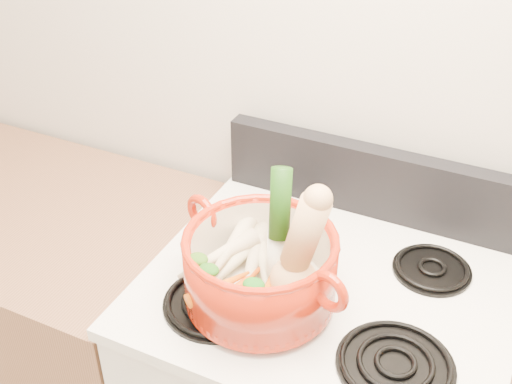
% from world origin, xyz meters
% --- Properties ---
extents(wall_back, '(3.50, 0.02, 2.60)m').
position_xyz_m(wall_back, '(0.00, 1.75, 1.30)').
color(wall_back, beige).
rests_on(wall_back, floor).
extents(cooktop, '(0.78, 0.67, 0.03)m').
position_xyz_m(cooktop, '(0.00, 1.40, 0.93)').
color(cooktop, silver).
rests_on(cooktop, stove_body).
extents(control_backsplash, '(0.76, 0.05, 0.18)m').
position_xyz_m(control_backsplash, '(0.00, 1.70, 1.04)').
color(control_backsplash, black).
rests_on(control_backsplash, cooktop).
extents(counter_left, '(1.36, 0.65, 0.90)m').
position_xyz_m(counter_left, '(-1.07, 1.40, 0.45)').
color(counter_left, brown).
rests_on(counter_left, floor).
extents(burner_front_left, '(0.22, 0.22, 0.02)m').
position_xyz_m(burner_front_left, '(-0.19, 1.24, 0.96)').
color(burner_front_left, black).
rests_on(burner_front_left, cooktop).
extents(burner_front_right, '(0.22, 0.22, 0.02)m').
position_xyz_m(burner_front_right, '(0.19, 1.24, 0.96)').
color(burner_front_right, black).
rests_on(burner_front_right, cooktop).
extents(burner_back_left, '(0.17, 0.17, 0.02)m').
position_xyz_m(burner_back_left, '(-0.19, 1.54, 0.96)').
color(burner_back_left, black).
rests_on(burner_back_left, cooktop).
extents(burner_back_right, '(0.17, 0.17, 0.02)m').
position_xyz_m(burner_back_right, '(0.19, 1.54, 0.96)').
color(burner_back_right, black).
rests_on(burner_back_right, cooktop).
extents(dutch_oven, '(0.39, 0.39, 0.15)m').
position_xyz_m(dutch_oven, '(-0.11, 1.28, 1.04)').
color(dutch_oven, '#A31D0A').
rests_on(dutch_oven, burner_front_left).
extents(pot_handle_left, '(0.09, 0.05, 0.09)m').
position_xyz_m(pot_handle_left, '(-0.27, 1.34, 1.10)').
color(pot_handle_left, '#A31D0A').
rests_on(pot_handle_left, dutch_oven).
extents(pot_handle_right, '(0.09, 0.05, 0.09)m').
position_xyz_m(pot_handle_right, '(0.05, 1.23, 1.10)').
color(pot_handle_right, '#A31D0A').
rests_on(pot_handle_right, dutch_oven).
extents(squash, '(0.19, 0.14, 0.27)m').
position_xyz_m(squash, '(-0.04, 1.28, 1.13)').
color(squash, tan).
rests_on(squash, dutch_oven).
extents(leek, '(0.07, 0.11, 0.27)m').
position_xyz_m(leek, '(-0.09, 1.31, 1.13)').
color(leek, silver).
rests_on(leek, dutch_oven).
extents(ginger, '(0.09, 0.07, 0.04)m').
position_xyz_m(ginger, '(-0.09, 1.36, 1.02)').
color(ginger, tan).
rests_on(ginger, dutch_oven).
extents(parsnip_0, '(0.10, 0.25, 0.07)m').
position_xyz_m(parsnip_0, '(-0.14, 1.31, 1.03)').
color(parsnip_0, beige).
rests_on(parsnip_0, dutch_oven).
extents(parsnip_1, '(0.09, 0.21, 0.06)m').
position_xyz_m(parsnip_1, '(-0.18, 1.29, 1.03)').
color(parsnip_1, beige).
rests_on(parsnip_1, dutch_oven).
extents(parsnip_2, '(0.13, 0.17, 0.05)m').
position_xyz_m(parsnip_2, '(-0.13, 1.33, 1.03)').
color(parsnip_2, beige).
rests_on(parsnip_2, dutch_oven).
extents(parsnip_3, '(0.14, 0.18, 0.06)m').
position_xyz_m(parsnip_3, '(-0.21, 1.29, 1.04)').
color(parsnip_3, beige).
rests_on(parsnip_3, dutch_oven).
extents(parsnip_4, '(0.05, 0.24, 0.07)m').
position_xyz_m(parsnip_4, '(-0.19, 1.33, 1.05)').
color(parsnip_4, beige).
rests_on(parsnip_4, dutch_oven).
extents(carrot_0, '(0.07, 0.16, 0.04)m').
position_xyz_m(carrot_0, '(-0.14, 1.23, 1.02)').
color(carrot_0, '#D35A0A').
rests_on(carrot_0, dutch_oven).
extents(carrot_1, '(0.10, 0.14, 0.04)m').
position_xyz_m(carrot_1, '(-0.17, 1.22, 1.02)').
color(carrot_1, '#D0510A').
rests_on(carrot_1, dutch_oven).
extents(carrot_2, '(0.06, 0.17, 0.05)m').
position_xyz_m(carrot_2, '(-0.07, 1.23, 1.03)').
color(carrot_2, '#C25B09').
rests_on(carrot_2, dutch_oven).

